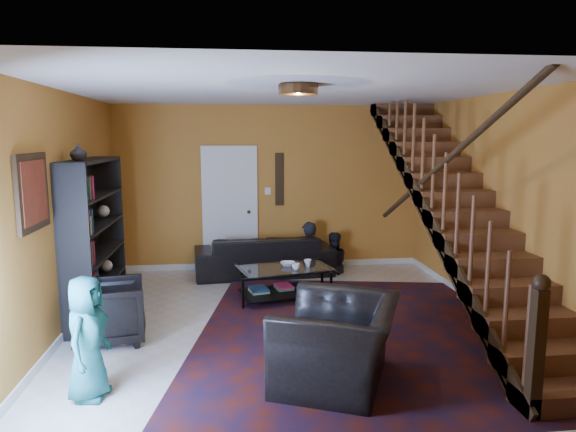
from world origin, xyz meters
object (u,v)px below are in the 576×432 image
sofa (264,255)px  coffee_table (285,281)px  armchair_right (337,343)px  bookshelf (95,241)px  armchair_left (110,312)px

sofa → coffee_table: (0.19, -1.42, -0.06)m
sofa → armchair_right: size_ratio=1.89×
sofa → coffee_table: sofa is taller
sofa → armchair_right: 3.91m
armchair_right → coffee_table: size_ratio=0.86×
bookshelf → armchair_right: bookshelf is taller
sofa → armchair_left: bearing=49.5°
bookshelf → armchair_right: (2.67, -2.19, -0.58)m
coffee_table → sofa: bearing=97.7°
armchair_right → armchair_left: bearing=-95.1°
coffee_table → armchair_right: bearing=-84.8°
armchair_right → coffee_table: 2.48m
bookshelf → armchair_right: 3.50m
sofa → coffee_table: bearing=93.0°
armchair_right → coffee_table: bearing=-151.7°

